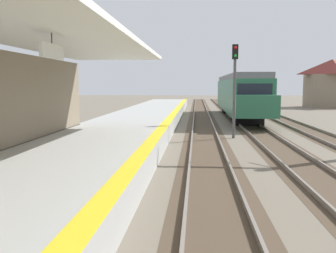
% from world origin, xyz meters
% --- Properties ---
extents(station_platform, '(5.00, 80.00, 0.91)m').
position_xyz_m(station_platform, '(-2.50, 16.00, 0.45)').
color(station_platform, '#A8A8A3').
rests_on(station_platform, ground).
extents(track_pair_nearest_platform, '(2.34, 120.00, 0.16)m').
position_xyz_m(track_pair_nearest_platform, '(1.90, 20.00, 0.05)').
color(track_pair_nearest_platform, '#4C3D2D').
rests_on(track_pair_nearest_platform, ground).
extents(track_pair_middle, '(2.34, 120.00, 0.16)m').
position_xyz_m(track_pair_middle, '(5.30, 20.00, 0.05)').
color(track_pair_middle, '#4C3D2D').
rests_on(track_pair_middle, ground).
extents(approaching_train, '(2.93, 19.60, 4.76)m').
position_xyz_m(approaching_train, '(5.30, 35.15, 2.18)').
color(approaching_train, '#286647').
rests_on(approaching_train, ground).
extents(rail_signal_post, '(0.32, 0.34, 5.20)m').
position_xyz_m(rail_signal_post, '(3.51, 22.16, 3.19)').
color(rail_signal_post, '#4C4C4C').
rests_on(rail_signal_post, ground).
extents(distant_trackside_house, '(6.60, 5.28, 6.40)m').
position_xyz_m(distant_trackside_house, '(19.34, 52.39, 3.34)').
color(distant_trackside_house, '#7F705B').
rests_on(distant_trackside_house, ground).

